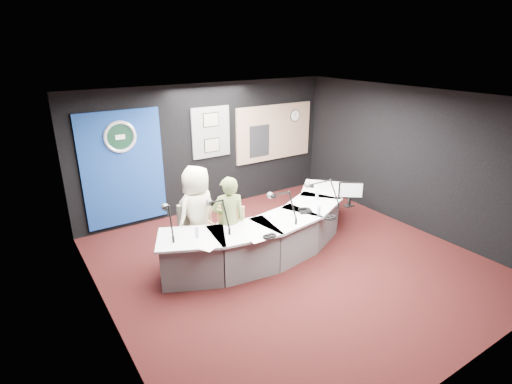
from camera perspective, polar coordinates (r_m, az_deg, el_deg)
ground at (r=7.08m, az=4.99°, el=-9.98°), size 6.00×6.00×0.00m
ceiling at (r=6.14m, az=5.81°, el=13.10°), size 6.00×6.00×0.02m
wall_back at (r=8.91m, az=-6.74°, el=6.25°), size 6.00×0.02×2.80m
wall_front at (r=4.75m, az=28.77°, el=-9.75°), size 6.00×0.02×2.80m
wall_left at (r=5.29m, az=-21.19°, el=-5.42°), size 0.02×6.00×2.80m
wall_right at (r=8.60m, az=21.31°, el=4.43°), size 0.02×6.00×2.80m
broadcast_desk at (r=7.25m, az=2.08°, el=-5.72°), size 4.50×1.90×0.75m
backdrop_panel at (r=8.28m, az=-18.41°, el=3.13°), size 1.60×0.05×2.30m
agency_seal at (r=8.08m, az=-18.85°, el=7.45°), size 0.63×0.07×0.63m
seal_center at (r=8.09m, az=-18.86°, el=7.46°), size 0.48×0.01×0.48m
pinboard at (r=8.82m, az=-6.46°, el=8.46°), size 0.90×0.04×1.10m
framed_photo_upper at (r=8.74m, az=-6.44°, el=10.22°), size 0.34×0.02×0.27m
framed_photo_lower at (r=8.86m, az=-6.29°, el=6.66°), size 0.34×0.02×0.27m
booth_window_frame at (r=9.73m, az=2.62°, el=8.51°), size 2.12×0.06×1.32m
booth_glow at (r=9.72m, az=2.66°, el=8.50°), size 2.00×0.02×1.20m
equipment_rack at (r=9.49m, az=0.49°, el=7.29°), size 0.55×0.02×0.75m
wall_clock at (r=10.00m, az=5.60°, el=10.81°), size 0.28×0.01×0.28m
armchair_left at (r=7.01m, az=-8.23°, el=-5.48°), size 0.63×0.63×1.06m
armchair_right at (r=6.85m, az=-3.83°, el=-6.33°), size 0.78×0.78×0.99m
draped_jacket at (r=7.18m, az=-9.18°, el=-4.12°), size 0.50×0.12×0.70m
person_man at (r=6.88m, az=-8.36°, el=-3.12°), size 0.96×0.77×1.70m
person_woman at (r=6.72m, az=-3.88°, el=-4.14°), size 0.66×0.54×1.56m
computer_monitor at (r=7.46m, az=13.30°, el=0.29°), size 0.41×0.31×0.33m
desk_phone at (r=7.16m, az=7.03°, el=-2.70°), size 0.26×0.24×0.05m
headphones_near at (r=6.99m, az=10.54°, el=-3.59°), size 0.21×0.21×0.04m
headphones_far at (r=6.24m, az=1.93°, el=-6.30°), size 0.20×0.20×0.03m
paper_stack at (r=6.01m, az=-7.23°, el=-7.78°), size 0.31×0.35×0.00m
notepad at (r=6.20m, az=-0.20°, el=-6.66°), size 0.21×0.29×0.00m
boom_mic_a at (r=6.37m, az=-12.39°, el=-3.43°), size 0.25×0.73×0.60m
boom_mic_b at (r=6.46m, az=-5.34°, el=-2.66°), size 0.16×0.74×0.60m
boom_mic_c at (r=6.77m, az=3.86°, el=-1.48°), size 0.22×0.73×0.60m
boom_mic_d at (r=7.40m, az=9.55°, el=0.25°), size 0.40×0.67×0.60m
water_bottles at (r=6.91m, az=3.70°, el=-2.89°), size 3.17×0.63×0.18m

